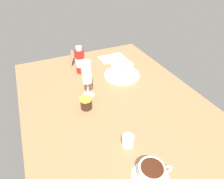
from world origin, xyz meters
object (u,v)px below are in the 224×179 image
(cutlery_setting, at_px, (112,58))
(wine_glass, at_px, (87,74))
(porridge_bowl, at_px, (122,71))
(menu_card, at_px, (73,58))
(coffee_cup, at_px, (151,173))
(sauce_bottle_red, at_px, (80,61))
(creamer_jug, at_px, (128,141))
(jam_jar, at_px, (86,103))

(cutlery_setting, relative_size, wine_glass, 0.91)
(porridge_bowl, distance_m, wine_glass, 0.27)
(porridge_bowl, height_order, menu_card, menu_card)
(coffee_cup, height_order, sauce_bottle_red, sauce_bottle_red)
(wine_glass, bearing_deg, menu_card, -3.38)
(coffee_cup, distance_m, sauce_bottle_red, 0.73)
(sauce_bottle_red, bearing_deg, creamer_jug, -179.73)
(creamer_jug, bearing_deg, cutlery_setting, -19.19)
(wine_glass, xyz_separation_m, sauce_bottle_red, (0.24, -0.03, -0.05))
(wine_glass, bearing_deg, cutlery_setting, -39.86)
(jam_jar, bearing_deg, coffee_cup, -168.93)
(wine_glass, xyz_separation_m, jam_jar, (-0.09, 0.04, -0.10))
(creamer_jug, relative_size, wine_glass, 0.28)
(creamer_jug, height_order, sauce_bottle_red, sauce_bottle_red)
(coffee_cup, bearing_deg, sauce_bottle_red, 0.57)
(cutlery_setting, relative_size, coffee_cup, 1.33)
(porridge_bowl, xyz_separation_m, menu_card, (0.25, 0.21, 0.01))
(coffee_cup, xyz_separation_m, sauce_bottle_red, (0.73, 0.01, 0.05))
(wine_glass, height_order, jam_jar, wine_glass)
(coffee_cup, bearing_deg, jam_jar, 11.07)
(creamer_jug, xyz_separation_m, jam_jar, (0.26, 0.08, 0.01))
(porridge_bowl, distance_m, coffee_cup, 0.62)
(menu_card, bearing_deg, porridge_bowl, -139.90)
(sauce_bottle_red, bearing_deg, menu_card, 6.62)
(porridge_bowl, height_order, wine_glass, wine_glass)
(wine_glass, height_order, menu_card, wine_glass)
(jam_jar, xyz_separation_m, sauce_bottle_red, (0.32, -0.07, 0.04))
(porridge_bowl, height_order, coffee_cup, porridge_bowl)
(porridge_bowl, bearing_deg, coffee_cup, 161.95)
(creamer_jug, distance_m, sauce_bottle_red, 0.59)
(jam_jar, relative_size, menu_card, 0.64)
(porridge_bowl, bearing_deg, cutlery_setting, -9.42)
(cutlery_setting, relative_size, menu_card, 1.95)
(menu_card, bearing_deg, creamer_jug, -178.69)
(porridge_bowl, relative_size, wine_glass, 1.07)
(porridge_bowl, distance_m, creamer_jug, 0.49)
(porridge_bowl, height_order, cutlery_setting, porridge_bowl)
(coffee_cup, bearing_deg, creamer_jug, 1.76)
(coffee_cup, height_order, jam_jar, coffee_cup)
(coffee_cup, relative_size, creamer_jug, 2.45)
(wine_glass, bearing_deg, creamer_jug, -174.03)
(coffee_cup, bearing_deg, porridge_bowl, -18.05)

